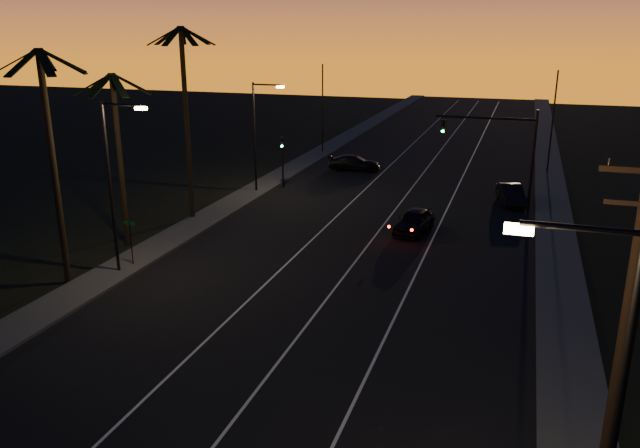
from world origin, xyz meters
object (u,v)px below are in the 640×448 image
(utility_pole, at_px, (626,322))
(cross_car, at_px, (354,163))
(signal_mast, at_px, (500,140))
(lead_car, at_px, (414,221))
(right_car, at_px, (511,195))

(utility_pole, bearing_deg, cross_car, 114.48)
(utility_pole, xyz_separation_m, cross_car, (-17.30, 38.00, -4.62))
(utility_pole, xyz_separation_m, signal_mast, (-4.46, 29.99, -0.53))
(signal_mast, relative_size, lead_car, 1.44)
(utility_pole, bearing_deg, lead_car, 112.40)
(utility_pole, distance_m, lead_car, 23.96)
(signal_mast, bearing_deg, right_car, 26.75)
(right_car, bearing_deg, utility_pole, -83.73)
(utility_pole, relative_size, right_car, 2.21)
(signal_mast, height_order, right_car, signal_mast)
(signal_mast, xyz_separation_m, right_car, (1.11, 0.56, -4.06))
(cross_car, bearing_deg, utility_pole, -65.52)
(utility_pole, height_order, cross_car, utility_pole)
(signal_mast, distance_m, right_car, 4.25)
(utility_pole, distance_m, cross_car, 42.01)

